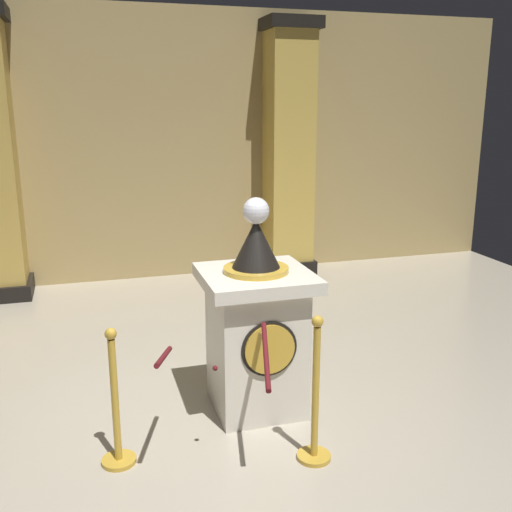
{
  "coord_description": "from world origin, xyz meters",
  "views": [
    {
      "loc": [
        -0.87,
        -3.74,
        2.42
      ],
      "look_at": [
        0.39,
        0.48,
        1.28
      ],
      "focal_mm": 41.44,
      "sensor_mm": 36.0,
      "label": 1
    }
  ],
  "objects": [
    {
      "name": "column_right",
      "position": [
        1.99,
        4.25,
        1.76
      ],
      "size": [
        0.74,
        0.74,
        3.54
      ],
      "color": "black",
      "rests_on": "ground_plane"
    },
    {
      "name": "stanchion_far",
      "position": [
        0.57,
        -0.34,
        0.38
      ],
      "size": [
        0.24,
        0.24,
        1.07
      ],
      "color": "gold",
      "rests_on": "ground_plane"
    },
    {
      "name": "ground_plane",
      "position": [
        0.0,
        0.0,
        0.0
      ],
      "size": [
        10.78,
        10.78,
        0.0
      ],
      "primitive_type": "plane",
      "color": "#B2A893"
    },
    {
      "name": "pedestal_clock",
      "position": [
        0.39,
        0.48,
        0.69
      ],
      "size": [
        0.85,
        0.85,
        1.74
      ],
      "color": "silver",
      "rests_on": "ground_plane"
    },
    {
      "name": "stanchion_near",
      "position": [
        -0.75,
        0.0,
        0.35
      ],
      "size": [
        0.24,
        0.24,
        1.0
      ],
      "color": "gold",
      "rests_on": "ground_plane"
    },
    {
      "name": "velvet_rope",
      "position": [
        -0.09,
        -0.17,
        0.79
      ],
      "size": [
        0.87,
        0.85,
        0.22
      ],
      "color": "#591419"
    },
    {
      "name": "back_wall",
      "position": [
        0.0,
        4.58,
        1.84
      ],
      "size": [
        10.78,
        0.16,
        3.68
      ],
      "primitive_type": "cube",
      "color": "tan",
      "rests_on": "ground_plane"
    }
  ]
}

